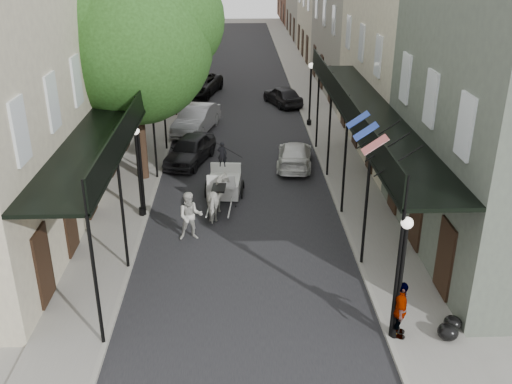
{
  "coord_description": "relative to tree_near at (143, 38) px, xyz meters",
  "views": [
    {
      "loc": [
        -0.21,
        -14.87,
        10.3
      ],
      "look_at": [
        0.45,
        4.76,
        1.6
      ],
      "focal_mm": 40.0,
      "sensor_mm": 36.0,
      "label": 1
    }
  ],
  "objects": [
    {
      "name": "sidewalk_left",
      "position": [
        -0.8,
        9.82,
        -6.43
      ],
      "size": [
        2.2,
        90.0,
        0.12
      ],
      "primitive_type": "cube",
      "color": "gray",
      "rests_on": "ground"
    },
    {
      "name": "road",
      "position": [
        4.2,
        9.82,
        -6.48
      ],
      "size": [
        8.0,
        90.0,
        0.01
      ],
      "primitive_type": "cube",
      "color": "black",
      "rests_on": "ground"
    },
    {
      "name": "car_left_near",
      "position": [
        1.6,
        2.02,
        -5.79
      ],
      "size": [
        2.79,
        4.4,
        1.4
      ],
      "primitive_type": "imported",
      "rotation": [
        0.0,
        0.0,
        -0.3
      ],
      "color": "black",
      "rests_on": "ground"
    },
    {
      "name": "lamppost_right_near",
      "position": [
        8.3,
        -12.18,
        -4.44
      ],
      "size": [
        0.32,
        0.32,
        3.71
      ],
      "color": "black",
      "rests_on": "sidewalk_right"
    },
    {
      "name": "lamppost_right_far",
      "position": [
        8.3,
        7.82,
        -4.44
      ],
      "size": [
        0.32,
        0.32,
        3.71
      ],
      "color": "black",
      "rests_on": "sidewalk_right"
    },
    {
      "name": "gallery_left",
      "position": [
        -0.59,
        -3.2,
        -2.44
      ],
      "size": [
        2.2,
        18.05,
        4.88
      ],
      "color": "black",
      "rests_on": "sidewalk_left"
    },
    {
      "name": "gallery_right",
      "position": [
        8.99,
        -3.2,
        -2.44
      ],
      "size": [
        2.2,
        18.05,
        4.88
      ],
      "color": "black",
      "rests_on": "sidewalk_right"
    },
    {
      "name": "ground",
      "position": [
        4.2,
        -10.18,
        -6.49
      ],
      "size": [
        140.0,
        140.0,
        0.0
      ],
      "primitive_type": "plane",
      "color": "gray",
      "rests_on": "ground"
    },
    {
      "name": "tree_near",
      "position": [
        0.0,
        0.0,
        0.0
      ],
      "size": [
        7.31,
        6.8,
        9.63
      ],
      "color": "#382619",
      "rests_on": "sidewalk_left"
    },
    {
      "name": "pedestrian_walking",
      "position": [
        2.2,
        -6.06,
        -5.54
      ],
      "size": [
        0.98,
        0.8,
        1.89
      ],
      "primitive_type": "imported",
      "rotation": [
        0.0,
        0.0,
        0.1
      ],
      "color": "#B8B7AE",
      "rests_on": "ground"
    },
    {
      "name": "horse",
      "position": [
        3.2,
        -4.18,
        -5.69
      ],
      "size": [
        1.01,
        1.95,
        1.6
      ],
      "primitive_type": "imported",
      "rotation": [
        0.0,
        0.0,
        3.06
      ],
      "color": "beige",
      "rests_on": "ground"
    },
    {
      "name": "building_row_left",
      "position": [
        -4.4,
        19.82,
        -1.24
      ],
      "size": [
        5.0,
        80.0,
        10.5
      ],
      "primitive_type": "cube",
      "color": "beige",
      "rests_on": "ground"
    },
    {
      "name": "building_row_right",
      "position": [
        12.8,
        19.82,
        -1.24
      ],
      "size": [
        5.0,
        80.0,
        10.5
      ],
      "primitive_type": "cube",
      "color": "gray",
      "rests_on": "ground"
    },
    {
      "name": "pedestrian_sidewalk_right",
      "position": [
        8.4,
        -12.18,
        -5.5
      ],
      "size": [
        0.65,
        1.08,
        1.73
      ],
      "primitive_type": "imported",
      "rotation": [
        0.0,
        0.0,
        1.33
      ],
      "color": "gray",
      "rests_on": "sidewalk_right"
    },
    {
      "name": "car_right_far",
      "position": [
        7.09,
        12.81,
        -5.83
      ],
      "size": [
        2.8,
        4.19,
        1.33
      ],
      "primitive_type": "imported",
      "rotation": [
        0.0,
        0.0,
        3.49
      ],
      "color": "black",
      "rests_on": "ground"
    },
    {
      "name": "pedestrian_sidewalk_left",
      "position": [
        -0.0,
        10.31,
        -5.51
      ],
      "size": [
        1.23,
        0.88,
        1.72
      ],
      "primitive_type": "imported",
      "rotation": [
        0.0,
        0.0,
        3.38
      ],
      "color": "gray",
      "rests_on": "sidewalk_left"
    },
    {
      "name": "trash_bags",
      "position": [
        9.86,
        -12.2,
        -6.14
      ],
      "size": [
        0.84,
        0.99,
        0.49
      ],
      "color": "black",
      "rests_on": "sidewalk_right"
    },
    {
      "name": "car_left_far",
      "position": [
        1.21,
        15.77,
        -5.75
      ],
      "size": [
        3.73,
        5.79,
        1.48
      ],
      "primitive_type": "imported",
      "rotation": [
        0.0,
        0.0,
        -0.25
      ],
      "color": "black",
      "rests_on": "ground"
    },
    {
      "name": "carriage",
      "position": [
        3.4,
        -1.7,
        -5.45
      ],
      "size": [
        1.77,
        2.46,
        2.67
      ],
      "rotation": [
        0.0,
        0.0,
        -0.08
      ],
      "color": "black",
      "rests_on": "ground"
    },
    {
      "name": "lamppost_left",
      "position": [
        0.1,
        -4.18,
        -4.44
      ],
      "size": [
        0.32,
        0.32,
        3.71
      ],
      "color": "black",
      "rests_on": "sidewalk_left"
    },
    {
      "name": "tree_far",
      "position": [
        -0.05,
        14.0,
        -0.65
      ],
      "size": [
        6.45,
        6.0,
        8.61
      ],
      "color": "#382619",
      "rests_on": "sidewalk_left"
    },
    {
      "name": "car_left_mid",
      "position": [
        1.6,
        7.05,
        -5.71
      ],
      "size": [
        2.76,
        4.95,
        1.55
      ],
      "primitive_type": "imported",
      "rotation": [
        0.0,
        0.0,
        -0.25
      ],
      "color": "#A4A5AA",
      "rests_on": "ground"
    },
    {
      "name": "sidewalk_right",
      "position": [
        9.2,
        9.82,
        -6.43
      ],
      "size": [
        2.2,
        90.0,
        0.12
      ],
      "primitive_type": "cube",
      "color": "gray",
      "rests_on": "ground"
    },
    {
      "name": "car_right_near",
      "position": [
        6.8,
        1.35,
        -5.9
      ],
      "size": [
        2.16,
        4.26,
        1.18
      ],
      "primitive_type": "imported",
      "rotation": [
        0.0,
        0.0,
        3.01
      ],
      "color": "silver",
      "rests_on": "ground"
    }
  ]
}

